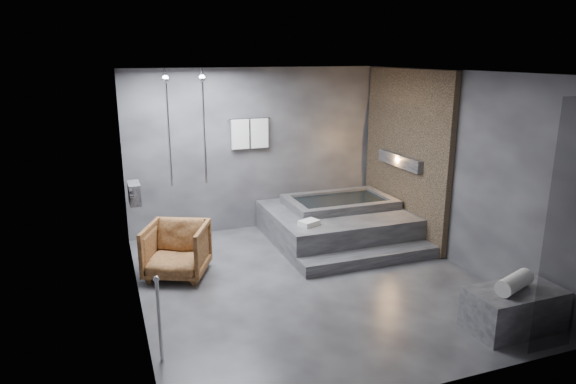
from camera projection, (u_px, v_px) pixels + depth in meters
name	position (u px, v px, depth m)	size (l,w,h in m)	color
room	(333.00, 152.00, 6.92)	(5.00, 5.04, 2.82)	#28282B
tub_deck	(336.00, 224.00, 8.62)	(2.20, 2.00, 0.50)	#2D2D2F
tub_step	(370.00, 258.00, 7.59)	(2.20, 0.36, 0.18)	#2D2D2F
concrete_bench	(514.00, 309.00, 5.78)	(1.06, 0.58, 0.48)	#343437
driftwood_chair	(177.00, 250.00, 7.12)	(0.81, 0.83, 0.76)	#442511
rolled_towel	(514.00, 283.00, 5.67)	(0.19, 0.19, 0.53)	white
deck_towel	(309.00, 223.00, 7.77)	(0.29, 0.21, 0.08)	silver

